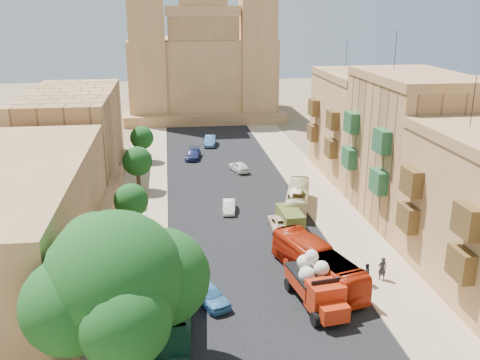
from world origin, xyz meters
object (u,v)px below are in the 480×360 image
object	(u,v)px
red_truck	(316,284)
car_blue_a	(209,295)
street_tree_d	(142,138)
ficus_tree	(117,285)
street_tree_c	(137,161)
bus_green_north	(175,303)
bus_cream_east	(298,197)
street_tree_a	(120,254)
church	(202,64)
pedestrian_a	(382,268)
olive_pickup	(290,219)
car_white_b	(239,167)
car_white_a	(229,206)
street_tree_b	(131,201)
bus_red_east	(317,264)
car_blue_b	(210,141)
pedestrian_c	(367,274)
car_dkblue	(193,154)
car_cream	(280,222)

from	to	relation	value
red_truck	car_blue_a	size ratio (longest dim) A/B	1.63
street_tree_d	ficus_tree	bearing A→B (deg)	-89.24
street_tree_c	bus_green_north	world-z (taller)	street_tree_c
street_tree_c	bus_cream_east	distance (m)	18.09
street_tree_d	street_tree_a	bearing A→B (deg)	-90.00
church	pedestrian_a	size ratio (longest dim) A/B	19.83
bus_cream_east	street_tree_c	bearing A→B (deg)	-9.01
olive_pickup	car_white_b	bearing A→B (deg)	97.38
car_white_a	car_white_b	xyz separation A→B (m)	(2.78, 13.48, 0.08)
olive_pickup	pedestrian_a	xyz separation A→B (m)	(4.59, -10.70, 0.08)
street_tree_a	bus_green_north	xyz separation A→B (m)	(3.50, -2.70, -2.43)
street_tree_b	car_white_b	size ratio (longest dim) A/B	1.26
car_blue_a	car_white_a	xyz separation A→B (m)	(3.33, 17.06, -0.12)
car_white_b	pedestrian_a	world-z (taller)	pedestrian_a
olive_pickup	street_tree_b	bearing A→B (deg)	178.05
bus_red_east	car_white_a	xyz separation A→B (m)	(-4.84, 14.98, -0.85)
church	street_tree_c	world-z (taller)	church
street_tree_c	car_white_a	bearing A→B (deg)	-40.29
ficus_tree	bus_green_north	xyz separation A→B (m)	(2.91, 5.30, -4.44)
bus_green_north	car_blue_a	bearing A→B (deg)	42.06
bus_green_north	bus_cream_east	size ratio (longest dim) A/B	1.09
car_blue_b	car_blue_a	bearing A→B (deg)	-86.77
bus_cream_east	bus_green_north	bearing A→B (deg)	72.92
car_white_b	pedestrian_c	xyz separation A→B (m)	(5.53, -29.51, 0.23)
street_tree_b	street_tree_d	bearing A→B (deg)	90.00
ficus_tree	pedestrian_c	bearing A→B (deg)	25.78
ficus_tree	car_white_a	size ratio (longest dim) A/B	2.85
street_tree_b	car_blue_a	distance (m)	14.34
street_tree_a	street_tree_b	size ratio (longest dim) A/B	1.18
car_dkblue	car_cream	bearing A→B (deg)	-64.73
street_tree_c	car_cream	size ratio (longest dim) A/B	1.23
car_cream	bus_cream_east	bearing A→B (deg)	-118.37
car_white_a	car_blue_b	xyz separation A→B (m)	(0.31, 27.05, 0.16)
church	bus_cream_east	bearing A→B (deg)	-83.03
car_white_a	olive_pickup	bearing A→B (deg)	-35.27
car_white_a	car_cream	size ratio (longest dim) A/B	0.83
street_tree_c	olive_pickup	world-z (taller)	street_tree_c
street_tree_c	bus_red_east	size ratio (longest dim) A/B	0.50
car_white_b	pedestrian_a	distance (m)	29.71
car_dkblue	car_blue_b	bearing A→B (deg)	77.81
street_tree_d	car_blue_b	size ratio (longest dim) A/B	1.08
car_cream	car_white_b	size ratio (longest dim) A/B	1.10
bus_cream_east	car_dkblue	size ratio (longest dim) A/B	1.93
car_blue_a	car_white_b	size ratio (longest dim) A/B	1.07
red_truck	car_blue_b	xyz separation A→B (m)	(-3.56, 45.28, -0.90)
street_tree_a	ficus_tree	bearing A→B (deg)	-85.81
street_tree_b	bus_red_east	xyz separation A→B (m)	(14.03, -10.78, -1.74)
car_cream	car_dkblue	distance (m)	25.76
street_tree_c	car_white_a	size ratio (longest dim) A/B	1.47
pedestrian_c	street_tree_c	bearing A→B (deg)	-123.29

